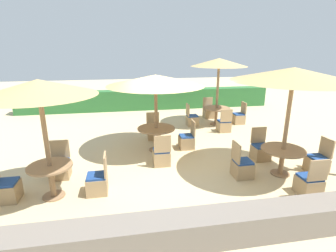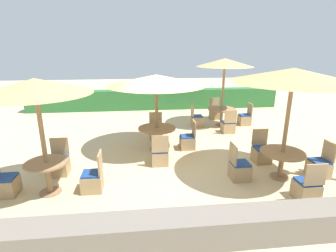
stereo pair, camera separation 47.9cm
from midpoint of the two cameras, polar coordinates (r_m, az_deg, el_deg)
ground_plane at (r=7.66m, az=-1.02°, el=-7.77°), size 40.00×40.00×0.00m
hedge_row at (r=13.90m, az=-5.39°, el=5.76°), size 13.00×0.70×1.02m
stone_border at (r=4.76m, az=5.59°, el=-21.27°), size 10.00×0.56×0.54m
parasol_back_right at (r=10.89m, az=9.79°, el=13.41°), size 2.27×2.27×2.75m
round_table_back_right at (r=11.19m, az=9.28°, el=3.23°), size 1.15×1.15×0.72m
patio_chair_back_right_east at (r=11.59m, az=14.01°, el=1.78°), size 0.46×0.46×0.93m
patio_chair_back_right_west at (r=10.98m, az=3.99°, el=1.41°), size 0.46×0.46×0.93m
patio_chair_back_right_north at (r=12.27m, az=7.74°, el=2.96°), size 0.46×0.46×0.93m
patio_chair_back_right_south at (r=10.36m, az=10.78°, el=0.19°), size 0.46×0.46×0.93m
parasol_front_left at (r=5.88m, az=-28.51°, el=7.22°), size 2.29×2.29×2.60m
round_table_front_left at (r=6.40m, az=-26.16°, el=-9.27°), size 0.94×0.94×0.76m
patio_chair_front_left_west at (r=6.88m, az=-33.50°, el=-11.46°), size 0.46×0.46×0.93m
patio_chair_front_left_north at (r=7.34m, az=-24.16°, el=-8.28°), size 0.46×0.46×0.93m
patio_chair_front_left_east at (r=6.32m, az=-17.19°, el=-11.65°), size 0.46×0.46×0.93m
parasol_front_right at (r=6.78m, az=23.86°, el=10.18°), size 2.92×2.92×2.74m
round_table_front_right at (r=7.26m, az=21.97°, el=-5.74°), size 1.09×1.09×0.70m
patio_chair_front_right_north at (r=8.11m, az=17.88°, el=-5.19°), size 0.46×0.46×0.93m
patio_chair_front_right_west at (r=6.93m, az=13.86°, el=-8.72°), size 0.46×0.46×0.93m
patio_chair_front_right_south at (r=6.66m, az=26.57°, el=-11.25°), size 0.46×0.46×0.93m
patio_chair_front_right_east at (r=7.89m, az=28.26°, el=-7.09°), size 0.46×0.46×0.93m
parasol_center at (r=7.93m, az=-4.48°, el=9.86°), size 2.95×2.95×2.40m
round_table_center at (r=8.29m, az=-4.22°, el=-1.34°), size 1.18×1.18×0.75m
patio_chair_center_south at (r=7.39m, az=-3.30°, el=-6.55°), size 0.46×0.46×0.93m
patio_chair_center_east at (r=8.54m, az=2.54°, el=-3.21°), size 0.46×0.46×0.93m
patio_chair_center_north at (r=9.43m, az=-4.61°, el=-1.25°), size 0.46×0.46×0.93m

